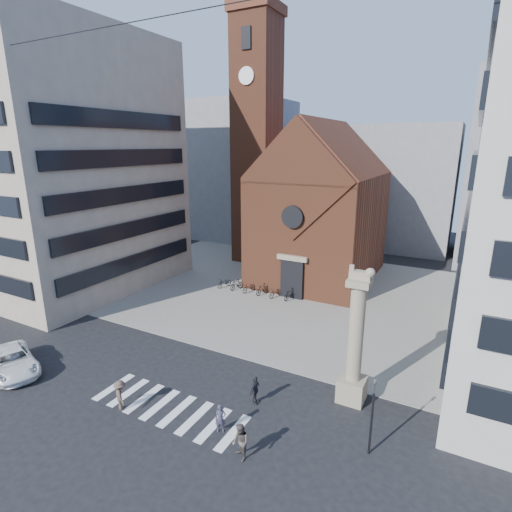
{
  "coord_description": "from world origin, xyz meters",
  "views": [
    {
      "loc": [
        14.93,
        -18.67,
        15.26
      ],
      "look_at": [
        0.62,
        8.0,
        6.77
      ],
      "focal_mm": 28.0,
      "sensor_mm": 36.0,
      "label": 1
    }
  ],
  "objects_px": {
    "lion_column": "(355,349)",
    "pedestrian_1": "(240,442)",
    "traffic_light": "(372,415)",
    "pedestrian_2": "(255,390)",
    "scooter_0": "(224,283)",
    "white_car": "(13,361)",
    "pedestrian_0": "(221,419)"
  },
  "relations": [
    {
      "from": "lion_column",
      "to": "pedestrian_1",
      "type": "distance_m",
      "value": 8.62
    },
    {
      "from": "traffic_light",
      "to": "pedestrian_2",
      "type": "distance_m",
      "value": 7.28
    },
    {
      "from": "pedestrian_1",
      "to": "pedestrian_2",
      "type": "height_order",
      "value": "pedestrian_1"
    },
    {
      "from": "pedestrian_1",
      "to": "scooter_0",
      "type": "distance_m",
      "value": 25.08
    },
    {
      "from": "lion_column",
      "to": "traffic_light",
      "type": "relative_size",
      "value": 2.02
    },
    {
      "from": "scooter_0",
      "to": "white_car",
      "type": "bearing_deg",
      "value": -84.82
    },
    {
      "from": "white_car",
      "to": "pedestrian_2",
      "type": "relative_size",
      "value": 3.11
    },
    {
      "from": "scooter_0",
      "to": "pedestrian_2",
      "type": "bearing_deg",
      "value": -36.99
    },
    {
      "from": "lion_column",
      "to": "white_car",
      "type": "xyz_separation_m",
      "value": [
        -21.56,
        -7.97,
        -2.67
      ]
    },
    {
      "from": "pedestrian_1",
      "to": "pedestrian_2",
      "type": "bearing_deg",
      "value": 145.73
    },
    {
      "from": "traffic_light",
      "to": "pedestrian_2",
      "type": "height_order",
      "value": "traffic_light"
    },
    {
      "from": "white_car",
      "to": "pedestrian_0",
      "type": "distance_m",
      "value": 16.09
    },
    {
      "from": "white_car",
      "to": "pedestrian_2",
      "type": "distance_m",
      "value": 17.15
    },
    {
      "from": "white_car",
      "to": "pedestrian_1",
      "type": "distance_m",
      "value": 17.97
    },
    {
      "from": "white_car",
      "to": "pedestrian_2",
      "type": "bearing_deg",
      "value": -53.0
    },
    {
      "from": "lion_column",
      "to": "pedestrian_2",
      "type": "bearing_deg",
      "value": -148.48
    },
    {
      "from": "pedestrian_0",
      "to": "pedestrian_1",
      "type": "relative_size",
      "value": 0.84
    },
    {
      "from": "pedestrian_0",
      "to": "pedestrian_1",
      "type": "distance_m",
      "value": 2.3
    },
    {
      "from": "traffic_light",
      "to": "pedestrian_1",
      "type": "xyz_separation_m",
      "value": [
        -5.59,
        -3.43,
        -1.3
      ]
    },
    {
      "from": "white_car",
      "to": "scooter_0",
      "type": "xyz_separation_m",
      "value": [
        3.77,
        21.22,
        -0.22
      ]
    },
    {
      "from": "pedestrian_0",
      "to": "scooter_0",
      "type": "distance_m",
      "value": 23.01
    },
    {
      "from": "pedestrian_0",
      "to": "pedestrian_1",
      "type": "bearing_deg",
      "value": -62.97
    },
    {
      "from": "lion_column",
      "to": "pedestrian_2",
      "type": "height_order",
      "value": "lion_column"
    },
    {
      "from": "lion_column",
      "to": "scooter_0",
      "type": "height_order",
      "value": "lion_column"
    },
    {
      "from": "pedestrian_2",
      "to": "scooter_0",
      "type": "bearing_deg",
      "value": 38.96
    },
    {
      "from": "traffic_light",
      "to": "pedestrian_1",
      "type": "relative_size",
      "value": 2.18
    },
    {
      "from": "lion_column",
      "to": "pedestrian_0",
      "type": "xyz_separation_m",
      "value": [
        -5.56,
        -6.24,
        -2.63
      ]
    },
    {
      "from": "lion_column",
      "to": "scooter_0",
      "type": "xyz_separation_m",
      "value": [
        -17.79,
        13.25,
        -2.89
      ]
    },
    {
      "from": "white_car",
      "to": "lion_column",
      "type": "bearing_deg",
      "value": -49.1
    },
    {
      "from": "pedestrian_0",
      "to": "pedestrian_2",
      "type": "xyz_separation_m",
      "value": [
        0.46,
        3.11,
        0.08
      ]
    },
    {
      "from": "lion_column",
      "to": "pedestrian_1",
      "type": "relative_size",
      "value": 4.39
    },
    {
      "from": "traffic_light",
      "to": "pedestrian_0",
      "type": "xyz_separation_m",
      "value": [
        -7.55,
        -2.24,
        -1.46
      ]
    }
  ]
}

